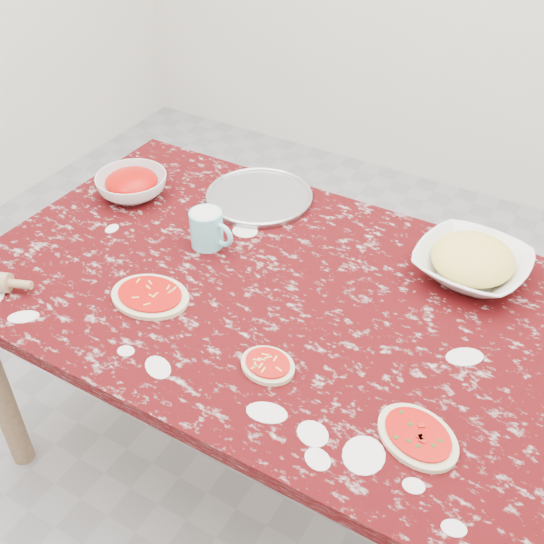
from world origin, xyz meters
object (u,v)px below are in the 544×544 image
(pizza_tray, at_px, (259,197))
(cheese_bowl, at_px, (471,265))
(sauce_bowl, at_px, (132,185))
(worktable, at_px, (272,310))
(flour_mug, at_px, (208,229))

(pizza_tray, relative_size, cheese_bowl, 1.12)
(pizza_tray, height_order, cheese_bowl, cheese_bowl)
(pizza_tray, xyz_separation_m, sauce_bowl, (-0.36, -0.18, 0.03))
(worktable, xyz_separation_m, flour_mug, (-0.25, 0.07, 0.14))
(worktable, relative_size, sauce_bowl, 7.20)
(flour_mug, bearing_deg, pizza_tray, 90.32)
(cheese_bowl, bearing_deg, worktable, -144.45)
(sauce_bowl, xyz_separation_m, flour_mug, (0.36, -0.10, 0.02))
(worktable, xyz_separation_m, cheese_bowl, (0.43, 0.31, 0.12))
(worktable, height_order, flour_mug, flour_mug)
(cheese_bowl, bearing_deg, flour_mug, -160.66)
(sauce_bowl, xyz_separation_m, cheese_bowl, (1.05, 0.14, 0.00))
(worktable, height_order, cheese_bowl, cheese_bowl)
(cheese_bowl, bearing_deg, sauce_bowl, -172.26)
(sauce_bowl, bearing_deg, flour_mug, -15.30)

